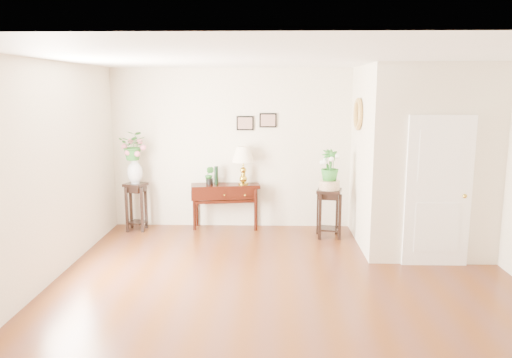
{
  "coord_description": "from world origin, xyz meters",
  "views": [
    {
      "loc": [
        -0.21,
        -5.98,
        2.45
      ],
      "look_at": [
        -0.42,
        1.3,
        1.12
      ],
      "focal_mm": 35.0,
      "sensor_mm": 36.0,
      "label": 1
    }
  ],
  "objects_px": {
    "console_table": "(226,206)",
    "plant_stand_a": "(136,207)",
    "plant_stand_b": "(329,213)",
    "table_lamp": "(243,165)"
  },
  "relations": [
    {
      "from": "console_table",
      "to": "plant_stand_b",
      "type": "distance_m",
      "value": 1.83
    },
    {
      "from": "console_table",
      "to": "plant_stand_b",
      "type": "xyz_separation_m",
      "value": [
        1.76,
        -0.49,
        0.01
      ]
    },
    {
      "from": "table_lamp",
      "to": "console_table",
      "type": "bearing_deg",
      "value": 180.0
    },
    {
      "from": "table_lamp",
      "to": "plant_stand_a",
      "type": "distance_m",
      "value": 2.0
    },
    {
      "from": "table_lamp",
      "to": "plant_stand_b",
      "type": "xyz_separation_m",
      "value": [
        1.44,
        -0.49,
        -0.74
      ]
    },
    {
      "from": "plant_stand_a",
      "to": "plant_stand_b",
      "type": "bearing_deg",
      "value": -5.58
    },
    {
      "from": "plant_stand_b",
      "to": "table_lamp",
      "type": "bearing_deg",
      "value": 161.27
    },
    {
      "from": "console_table",
      "to": "plant_stand_b",
      "type": "relative_size",
      "value": 1.47
    },
    {
      "from": "console_table",
      "to": "plant_stand_a",
      "type": "distance_m",
      "value": 1.55
    },
    {
      "from": "console_table",
      "to": "plant_stand_a",
      "type": "relative_size",
      "value": 1.42
    }
  ]
}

